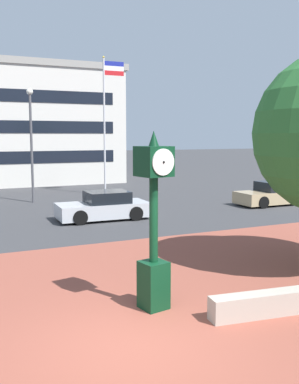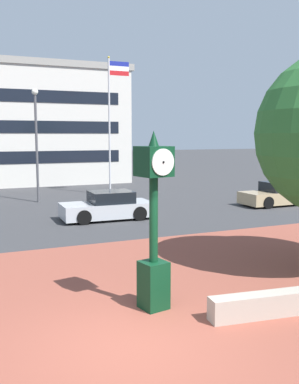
{
  "view_description": "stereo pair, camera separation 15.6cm",
  "coord_description": "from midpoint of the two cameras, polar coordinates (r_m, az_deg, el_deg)",
  "views": [
    {
      "loc": [
        -2.84,
        -6.98,
        3.78
      ],
      "look_at": [
        1.0,
        1.5,
        2.58
      ],
      "focal_mm": 41.03,
      "sensor_mm": 36.0,
      "label": 1
    },
    {
      "loc": [
        -2.7,
        -7.04,
        3.78
      ],
      "look_at": [
        1.0,
        1.5,
        2.58
      ],
      "focal_mm": 41.03,
      "sensor_mm": 36.0,
      "label": 2
    }
  ],
  "objects": [
    {
      "name": "ground_plane",
      "position": [
        8.43,
        -2.66,
        -19.3
      ],
      "size": [
        200.0,
        200.0,
        0.0
      ],
      "primitive_type": "plane",
      "color": "#38383A"
    },
    {
      "name": "plaza_brick_paving",
      "position": [
        9.95,
        -6.57,
        -15.01
      ],
      "size": [
        44.0,
        11.55,
        0.01
      ],
      "primitive_type": "cube",
      "color": "brown",
      "rests_on": "ground"
    },
    {
      "name": "planter_wall",
      "position": [
        10.02,
        16.13,
        -13.6
      ],
      "size": [
        3.22,
        0.79,
        0.5
      ],
      "primitive_type": "cube",
      "rotation": [
        0.0,
        0.0,
        -0.12
      ],
      "color": "#ADA393",
      "rests_on": "ground"
    },
    {
      "name": "street_clock",
      "position": [
        9.46,
        0.06,
        -4.23
      ],
      "size": [
        0.75,
        0.79,
        3.89
      ],
      "rotation": [
        0.0,
        0.0,
        0.19
      ],
      "color": "#0C381E",
      "rests_on": "ground"
    },
    {
      "name": "car_street_near",
      "position": [
        25.08,
        15.61,
        -0.3
      ],
      "size": [
        4.14,
        1.83,
        1.28
      ],
      "rotation": [
        0.0,
        0.0,
        1.57
      ],
      "color": "tan",
      "rests_on": "ground"
    },
    {
      "name": "car_street_far",
      "position": [
        20.04,
        -6.17,
        -1.93
      ],
      "size": [
        4.14,
        2.01,
        1.28
      ],
      "rotation": [
        0.0,
        0.0,
        1.55
      ],
      "color": "#B7BABF",
      "rests_on": "ground"
    },
    {
      "name": "flagpole_primary",
      "position": [
        28.07,
        -5.82,
        9.73
      ],
      "size": [
        1.4,
        0.14,
        8.66
      ],
      "color": "silver",
      "rests_on": "ground"
    },
    {
      "name": "street_lamp_post",
      "position": [
        25.65,
        -15.31,
        7.39
      ],
      "size": [
        0.36,
        0.36,
        6.39
      ],
      "color": "#4C4C51",
      "rests_on": "ground"
    }
  ]
}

